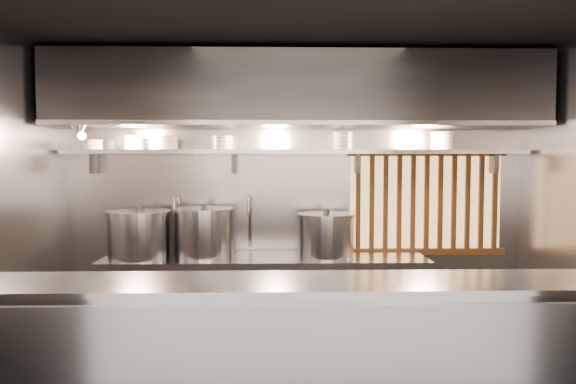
{
  "coord_description": "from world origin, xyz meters",
  "views": [
    {
      "loc": [
        -0.22,
        -4.07,
        1.81
      ],
      "look_at": [
        -0.1,
        0.55,
        1.54
      ],
      "focal_mm": 35.0,
      "sensor_mm": 36.0,
      "label": 1
    }
  ],
  "objects_px": {
    "stock_pot_left": "(139,234)",
    "stock_pot_right": "(326,235)",
    "pendant_bulb": "(286,143)",
    "stock_pot_mid": "(204,232)",
    "heat_lamp": "(79,129)"
  },
  "relations": [
    {
      "from": "stock_pot_left",
      "to": "stock_pot_right",
      "type": "relative_size",
      "value": 1.03
    },
    {
      "from": "pendant_bulb",
      "to": "stock_pot_right",
      "type": "height_order",
      "value": "pendant_bulb"
    },
    {
      "from": "pendant_bulb",
      "to": "stock_pot_mid",
      "type": "relative_size",
      "value": 0.31
    },
    {
      "from": "heat_lamp",
      "to": "stock_pot_mid",
      "type": "distance_m",
      "value": 1.43
    },
    {
      "from": "heat_lamp",
      "to": "stock_pot_right",
      "type": "distance_m",
      "value": 2.39
    },
    {
      "from": "heat_lamp",
      "to": "pendant_bulb",
      "type": "height_order",
      "value": "heat_lamp"
    },
    {
      "from": "pendant_bulb",
      "to": "stock_pot_right",
      "type": "relative_size",
      "value": 0.27
    },
    {
      "from": "pendant_bulb",
      "to": "stock_pot_right",
      "type": "distance_m",
      "value": 0.94
    },
    {
      "from": "stock_pot_left",
      "to": "stock_pot_mid",
      "type": "bearing_deg",
      "value": 6.03
    },
    {
      "from": "heat_lamp",
      "to": "stock_pot_right",
      "type": "relative_size",
      "value": 0.5
    },
    {
      "from": "heat_lamp",
      "to": "pendant_bulb",
      "type": "xyz_separation_m",
      "value": [
        1.8,
        0.35,
        -0.11
      ]
    },
    {
      "from": "pendant_bulb",
      "to": "stock_pot_left",
      "type": "relative_size",
      "value": 0.26
    },
    {
      "from": "pendant_bulb",
      "to": "stock_pot_mid",
      "type": "xyz_separation_m",
      "value": [
        -0.76,
        -0.06,
        -0.83
      ]
    },
    {
      "from": "heat_lamp",
      "to": "stock_pot_left",
      "type": "bearing_deg",
      "value": 27.48
    },
    {
      "from": "heat_lamp",
      "to": "stock_pot_left",
      "type": "distance_m",
      "value": 1.07
    }
  ]
}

